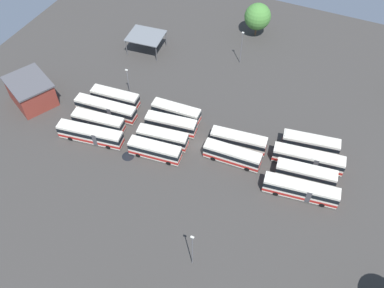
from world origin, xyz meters
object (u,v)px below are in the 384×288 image
Objects in this scene: bus_row2_slot1 at (171,124)px; bus_row3_slot1 at (106,109)px; bus_row0_slot3 at (301,190)px; lamp_post_by_building at (192,249)px; tree_northeast at (258,17)px; bus_row3_slot0 at (115,98)px; bus_row3_slot3 at (91,134)px; maintenance_shelter at (146,36)px; bus_row3_slot2 at (99,122)px; bus_row2_slot3 at (155,150)px; bus_row1_slot2 at (232,155)px; bus_row2_slot0 at (176,112)px; bus_row0_slot0 at (311,143)px; bus_row1_slot1 at (238,141)px; bus_row0_slot2 at (306,174)px; lamp_post_mid_lot at (128,82)px; lamp_post_far_corner at (241,46)px; bus_row0_slot1 at (308,159)px; depot_building at (31,91)px; bus_row2_slot2 at (163,138)px.

bus_row3_slot1 is (14.54, 1.64, 0.00)m from bus_row2_slot1.
lamp_post_by_building is at bearing 58.09° from bus_row0_slot3.
bus_row3_slot0 is at bearing 62.60° from tree_northeast.
bus_row3_slot3 is (41.77, 4.24, 0.00)m from bus_row0_slot3.
bus_row0_slot3 is 53.48m from maintenance_shelter.
bus_row2_slot3 is at bearing 171.88° from bus_row3_slot2.
bus_row1_slot2 is 40.44m from maintenance_shelter.
bus_row2_slot1 is 40.08m from tree_northeast.
tree_northeast is at bearing -98.64° from bus_row2_slot0.
bus_row3_slot3 is at bearing 98.51° from bus_row3_slot1.
bus_row0_slot0 is 43.63m from bus_row3_slot3.
maintenance_shelter is at bearing -47.23° from bus_row2_slot0.
lamp_post_by_building is (12.36, 19.84, 2.94)m from bus_row0_slot3.
bus_row0_slot3 and bus_row3_slot2 have the same top height.
bus_row1_slot1 is at bearing 178.76° from bus_row3_slot0.
bus_row3_slot2 is (42.12, 4.49, -0.00)m from bus_row0_slot2.
bus_row0_slot0 is 42.05m from bus_row3_slot0.
bus_row2_slot3 is 47.53m from tree_northeast.
bus_row3_slot0 is (14.79, -9.65, 0.00)m from bus_row2_slot3.
lamp_post_far_corner is at bearing -130.56° from lamp_post_mid_lot.
bus_row3_slot3 is (40.67, 15.80, 0.00)m from bus_row0_slot0.
bus_row2_slot1 and bus_row2_slot3 have the same top height.
bus_row3_slot0 is 4.47m from lamp_post_mid_lot.
bus_row0_slot1 is 13.76m from bus_row1_slot1.
tree_northeast is at bearing -77.42° from bus_row1_slot2.
bus_row3_slot2 is (14.15, -2.02, 0.00)m from bus_row2_slot3.
bus_row0_slot0 is 47.63m from maintenance_shelter.
depot_building is at bearing 14.81° from bus_row2_slot0.
lamp_post_far_corner is at bearing -72.89° from bus_row1_slot2.
depot_building reaches higher than bus_row2_slot1.
lamp_post_by_building is at bearing 70.28° from bus_row0_slot0.
bus_row1_slot1 is at bearing 147.03° from maintenance_shelter.
bus_row0_slot2 is (-0.40, 3.71, -0.00)m from bus_row0_slot1.
bus_row2_slot0 is 1.22× the size of lamp_post_far_corner.
bus_row0_slot0 is 40.00m from tree_northeast.
lamp_post_far_corner is at bearing -117.26° from bus_row3_slot3.
bus_row1_slot1 is at bearing 4.96° from bus_row0_slot1.
bus_row3_slot2 is (-0.64, 3.89, -0.00)m from bus_row3_slot1.
depot_building is at bearing 8.30° from bus_row2_slot1.
bus_row0_slot3 and bus_row1_slot2 have the same top height.
bus_row3_slot2 is 49.04m from tree_northeast.
bus_row3_slot2 is 3.67m from bus_row3_slot3.
bus_row0_slot0 is 7.73m from bus_row0_slot2.
bus_row1_slot2 is 22.55m from lamp_post_by_building.
bus_row2_slot2 is 31.71m from maintenance_shelter.
bus_row1_slot1 is 3.95m from bus_row1_slot2.
maintenance_shelter is 1.05× the size of lamp_post_by_building.
bus_row3_slot0 is at bearing -4.20° from bus_row0_slot2.
bus_row2_slot0 is at bearing 132.77° from maintenance_shelter.
bus_row2_slot1 is 0.97× the size of bus_row3_slot2.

